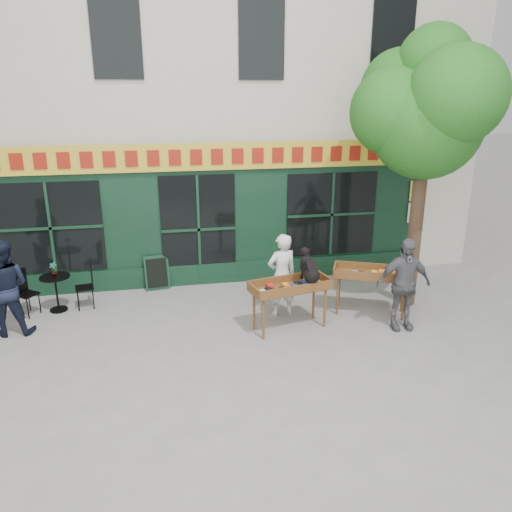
{
  "coord_description": "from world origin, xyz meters",
  "views": [
    {
      "loc": [
        -0.86,
        -8.81,
        4.37
      ],
      "look_at": [
        0.99,
        0.5,
        1.23
      ],
      "focal_mm": 35.0,
      "sensor_mm": 36.0,
      "label": 1
    }
  ],
  "objects_px": {
    "woman": "(282,275)",
    "man_right": "(403,284)",
    "book_cart_right": "(372,276)",
    "man_left": "(4,288)",
    "book_cart_center": "(290,289)",
    "dog": "(310,265)",
    "bistro_table": "(56,286)"
  },
  "relations": [
    {
      "from": "book_cart_right",
      "to": "man_right",
      "type": "xyz_separation_m",
      "value": [
        0.3,
        -0.75,
        0.08
      ]
    },
    {
      "from": "book_cart_center",
      "to": "woman",
      "type": "bearing_deg",
      "value": 77.74
    },
    {
      "from": "woman",
      "to": "book_cart_right",
      "type": "distance_m",
      "value": 1.83
    },
    {
      "from": "book_cart_center",
      "to": "man_right",
      "type": "xyz_separation_m",
      "value": [
        2.11,
        -0.39,
        0.08
      ]
    },
    {
      "from": "dog",
      "to": "woman",
      "type": "height_order",
      "value": "woman"
    },
    {
      "from": "man_right",
      "to": "bistro_table",
      "type": "relative_size",
      "value": 2.37
    },
    {
      "from": "dog",
      "to": "man_left",
      "type": "bearing_deg",
      "value": 158.82
    },
    {
      "from": "book_cart_center",
      "to": "book_cart_right",
      "type": "height_order",
      "value": "same"
    },
    {
      "from": "man_right",
      "to": "man_left",
      "type": "height_order",
      "value": "man_left"
    },
    {
      "from": "dog",
      "to": "bistro_table",
      "type": "distance_m",
      "value": 5.25
    },
    {
      "from": "dog",
      "to": "man_left",
      "type": "height_order",
      "value": "man_left"
    },
    {
      "from": "book_cart_right",
      "to": "man_left",
      "type": "distance_m",
      "value": 7.05
    },
    {
      "from": "book_cart_right",
      "to": "man_right",
      "type": "bearing_deg",
      "value": -44.14
    },
    {
      "from": "bistro_table",
      "to": "man_left",
      "type": "height_order",
      "value": "man_left"
    },
    {
      "from": "book_cart_center",
      "to": "woman",
      "type": "relative_size",
      "value": 0.93
    },
    {
      "from": "book_cart_center",
      "to": "man_right",
      "type": "height_order",
      "value": "man_right"
    },
    {
      "from": "man_right",
      "to": "bistro_table",
      "type": "bearing_deg",
      "value": 166.34
    },
    {
      "from": "book_cart_center",
      "to": "bistro_table",
      "type": "bearing_deg",
      "value": 146.9
    },
    {
      "from": "bistro_table",
      "to": "woman",
      "type": "bearing_deg",
      "value": -13.36
    },
    {
      "from": "bistro_table",
      "to": "dog",
      "type": "bearing_deg",
      "value": -19.99
    },
    {
      "from": "woman",
      "to": "man_left",
      "type": "xyz_separation_m",
      "value": [
        -5.23,
        0.18,
        0.07
      ]
    },
    {
      "from": "book_cart_center",
      "to": "woman",
      "type": "distance_m",
      "value": 0.65
    },
    {
      "from": "dog",
      "to": "bistro_table",
      "type": "height_order",
      "value": "dog"
    },
    {
      "from": "book_cart_center",
      "to": "dog",
      "type": "relative_size",
      "value": 2.66
    },
    {
      "from": "woman",
      "to": "bistro_table",
      "type": "relative_size",
      "value": 2.25
    },
    {
      "from": "book_cart_right",
      "to": "man_left",
      "type": "height_order",
      "value": "man_left"
    },
    {
      "from": "woman",
      "to": "man_right",
      "type": "distance_m",
      "value": 2.35
    },
    {
      "from": "book_cart_center",
      "to": "woman",
      "type": "xyz_separation_m",
      "value": [
        0.0,
        0.65,
        0.03
      ]
    },
    {
      "from": "man_left",
      "to": "man_right",
      "type": "bearing_deg",
      "value": 172.02
    },
    {
      "from": "dog",
      "to": "book_cart_center",
      "type": "bearing_deg",
      "value": 159.61
    },
    {
      "from": "man_left",
      "to": "dog",
      "type": "bearing_deg",
      "value": 172.55
    },
    {
      "from": "man_right",
      "to": "woman",
      "type": "bearing_deg",
      "value": 157.67
    }
  ]
}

